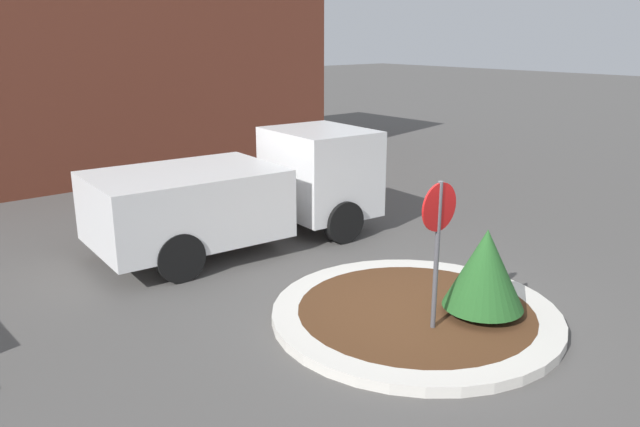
{
  "coord_description": "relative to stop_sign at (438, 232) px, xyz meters",
  "views": [
    {
      "loc": [
        -6.7,
        -5.76,
        4.2
      ],
      "look_at": [
        -0.2,
        2.03,
        1.26
      ],
      "focal_mm": 35.0,
      "sensor_mm": 36.0,
      "label": 1
    }
  ],
  "objects": [
    {
      "name": "utility_truck",
      "position": [
        0.25,
        5.17,
        -0.45
      ],
      "size": [
        5.99,
        2.75,
        2.22
      ],
      "rotation": [
        0.0,
        0.0,
        -0.07
      ],
      "color": "silver",
      "rests_on": "ground_plane"
    },
    {
      "name": "storefront_building",
      "position": [
        0.48,
        14.95,
        2.01
      ],
      "size": [
        15.15,
        6.07,
        7.19
      ],
      "color": "brown",
      "rests_on": "ground_plane"
    },
    {
      "name": "traffic_island",
      "position": [
        0.26,
        0.56,
        -1.51
      ],
      "size": [
        4.37,
        4.37,
        0.15
      ],
      "color": "beige",
      "rests_on": "ground_plane"
    },
    {
      "name": "stop_sign",
      "position": [
        0.0,
        0.0,
        0.0
      ],
      "size": [
        0.68,
        0.07,
        2.3
      ],
      "color": "#4C4C51",
      "rests_on": "ground_plane"
    },
    {
      "name": "island_shrub",
      "position": [
        0.9,
        -0.18,
        -0.7
      ],
      "size": [
        1.2,
        1.2,
        1.32
      ],
      "color": "brown",
      "rests_on": "traffic_island"
    },
    {
      "name": "ground_plane",
      "position": [
        0.26,
        0.56,
        -1.59
      ],
      "size": [
        120.0,
        120.0,
        0.0
      ],
      "primitive_type": "plane",
      "color": "#514F4C"
    }
  ]
}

